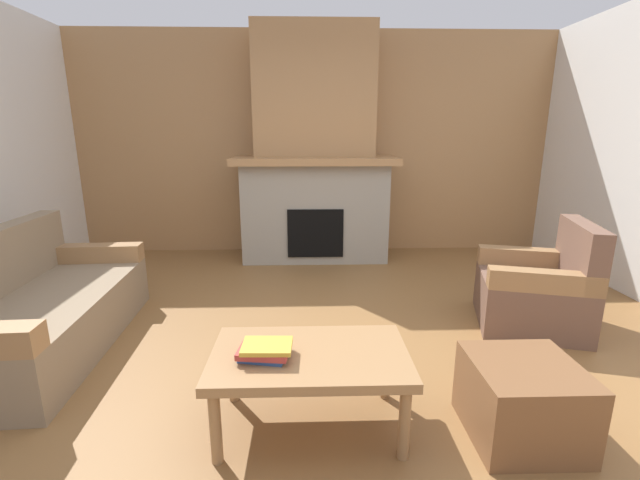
% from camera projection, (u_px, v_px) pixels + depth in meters
% --- Properties ---
extents(ground, '(9.00, 9.00, 0.00)m').
position_uv_depth(ground, '(323.00, 368.00, 2.81)').
color(ground, brown).
extents(wall_back_wood_panel, '(6.00, 0.12, 2.70)m').
position_uv_depth(wall_back_wood_panel, '(314.00, 145.00, 5.38)').
color(wall_back_wood_panel, '#A87A4C').
rests_on(wall_back_wood_panel, ground).
extents(fireplace, '(1.90, 0.82, 2.70)m').
position_uv_depth(fireplace, '(315.00, 162.00, 5.07)').
color(fireplace, gray).
rests_on(fireplace, ground).
extents(couch, '(0.94, 1.84, 0.85)m').
position_uv_depth(couch, '(37.00, 311.00, 3.00)').
color(couch, '#847056').
rests_on(couch, ground).
extents(armchair, '(0.94, 0.94, 0.85)m').
position_uv_depth(armchair, '(538.00, 290.00, 3.37)').
color(armchair, brown).
rests_on(armchair, ground).
extents(coffee_table, '(1.00, 0.60, 0.43)m').
position_uv_depth(coffee_table, '(310.00, 362.00, 2.16)').
color(coffee_table, '#997047').
rests_on(coffee_table, ground).
extents(ottoman, '(0.52, 0.52, 0.40)m').
position_uv_depth(ottoman, '(522.00, 400.00, 2.14)').
color(ottoman, brown).
rests_on(ottoman, ground).
extents(book_stack_near_edge, '(0.27, 0.22, 0.08)m').
position_uv_depth(book_stack_near_edge, '(265.00, 350.00, 2.10)').
color(book_stack_near_edge, '#335699').
rests_on(book_stack_near_edge, coffee_table).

